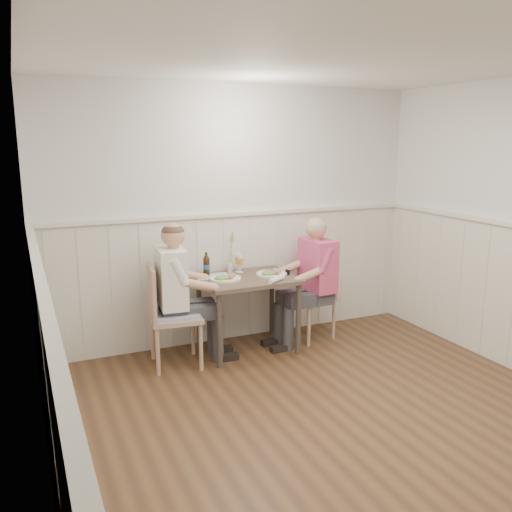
# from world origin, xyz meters

# --- Properties ---
(ground_plane) EXTENTS (4.50, 4.50, 0.00)m
(ground_plane) POSITION_xyz_m (0.00, 0.00, 0.00)
(ground_plane) COLOR #472D1E
(room_shell) EXTENTS (4.04, 4.54, 2.60)m
(room_shell) POSITION_xyz_m (0.00, 0.00, 1.52)
(room_shell) COLOR white
(room_shell) RESTS_ON ground
(wainscot) EXTENTS (4.00, 4.49, 1.34)m
(wainscot) POSITION_xyz_m (0.00, 0.69, 0.69)
(wainscot) COLOR silver
(wainscot) RESTS_ON ground
(dining_table) EXTENTS (0.91, 0.70, 0.75)m
(dining_table) POSITION_xyz_m (-0.05, 1.84, 0.65)
(dining_table) COLOR #4D4139
(dining_table) RESTS_ON ground
(chair_right) EXTENTS (0.51, 0.51, 0.89)m
(chair_right) POSITION_xyz_m (0.73, 1.90, 0.48)
(chair_right) COLOR tan
(chair_right) RESTS_ON ground
(chair_left) EXTENTS (0.50, 0.50, 0.96)m
(chair_left) POSITION_xyz_m (-0.86, 1.78, 0.52)
(chair_left) COLOR tan
(chair_left) RESTS_ON ground
(man_in_pink) EXTENTS (0.62, 0.43, 1.32)m
(man_in_pink) POSITION_xyz_m (0.66, 1.79, 0.55)
(man_in_pink) COLOR #3F3F47
(man_in_pink) RESTS_ON ground
(diner_cream) EXTENTS (0.65, 0.45, 1.36)m
(diner_cream) POSITION_xyz_m (-0.78, 1.81, 0.57)
(diner_cream) COLOR #3F3F47
(diner_cream) RESTS_ON ground
(plate_man) EXTENTS (0.30, 0.30, 0.08)m
(plate_man) POSITION_xyz_m (0.19, 1.81, 0.77)
(plate_man) COLOR white
(plate_man) RESTS_ON dining_table
(plate_diner) EXTENTS (0.31, 0.31, 0.08)m
(plate_diner) POSITION_xyz_m (-0.30, 1.83, 0.77)
(plate_diner) COLOR white
(plate_diner) RESTS_ON dining_table
(beer_glass_a) EXTENTS (0.07, 0.07, 0.18)m
(beer_glass_a) POSITION_xyz_m (-0.05, 2.04, 0.87)
(beer_glass_a) COLOR silver
(beer_glass_a) RESTS_ON dining_table
(beer_glass_b) EXTENTS (0.08, 0.08, 0.19)m
(beer_glass_b) POSITION_xyz_m (-0.06, 2.06, 0.88)
(beer_glass_b) COLOR silver
(beer_glass_b) RESTS_ON dining_table
(beer_bottle) EXTENTS (0.07, 0.07, 0.23)m
(beer_bottle) POSITION_xyz_m (-0.40, 2.06, 0.85)
(beer_bottle) COLOR black
(beer_bottle) RESTS_ON dining_table
(rolled_napkin) EXTENTS (0.21, 0.15, 0.05)m
(rolled_napkin) POSITION_xyz_m (0.13, 1.57, 0.77)
(rolled_napkin) COLOR white
(rolled_napkin) RESTS_ON dining_table
(grass_vase) EXTENTS (0.05, 0.05, 0.44)m
(grass_vase) POSITION_xyz_m (-0.14, 2.09, 0.95)
(grass_vase) COLOR silver
(grass_vase) RESTS_ON dining_table
(gingham_mat) EXTENTS (0.35, 0.30, 0.01)m
(gingham_mat) POSITION_xyz_m (-0.36, 2.00, 0.75)
(gingham_mat) COLOR #5061A6
(gingham_mat) RESTS_ON dining_table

